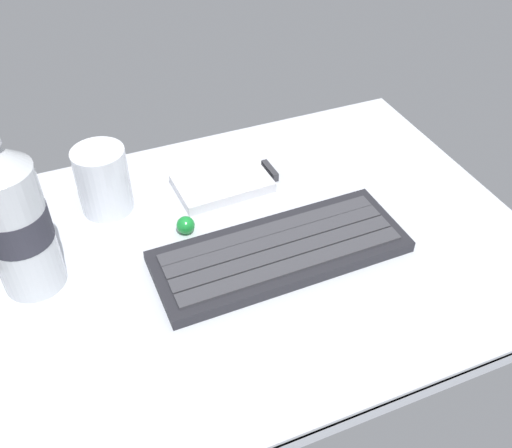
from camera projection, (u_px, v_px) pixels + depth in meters
The scene contains 6 objects.
ground_plane at pixel (257, 250), 68.79cm from camera, with size 64.00×48.00×2.80cm.
keyboard at pixel (280, 251), 66.15cm from camera, with size 29.19×11.50×1.70cm.
handheld_device at pixel (227, 182), 76.00cm from camera, with size 13.04×8.11×1.50cm.
juice_cup at pixel (104, 183), 70.71cm from camera, with size 6.40×6.40×8.50cm.
water_bottle at pixel (14, 219), 57.81cm from camera, with size 6.73×6.73×20.80cm.
trackball_mouse at pixel (186, 225), 69.04cm from camera, with size 2.20×2.20×2.20cm, color #198C33.
Camera 1 is at (-19.03, -46.04, 46.78)cm, focal length 40.75 mm.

